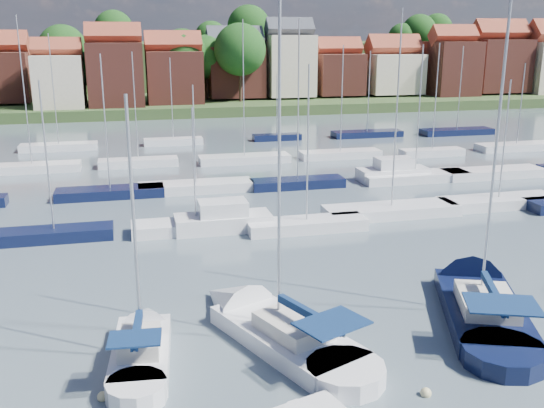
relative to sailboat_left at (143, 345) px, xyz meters
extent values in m
plane|color=#45515D|center=(11.57, 36.75, -0.37)|extent=(260.00, 260.00, 0.00)
cube|color=silver|center=(-0.08, -0.84, -0.12)|extent=(2.93, 5.99, 1.20)
cone|color=silver|center=(0.25, 2.76, -0.12)|extent=(2.66, 3.03, 2.42)
cylinder|color=silver|center=(-0.34, -3.73, -0.12)|extent=(2.62, 2.62, 1.20)
cube|color=beige|center=(-0.11, -1.25, 0.83)|extent=(1.90, 2.56, 0.70)
cylinder|color=#B2B2B7|center=(-0.04, -0.44, 5.85)|extent=(0.14, 0.14, 10.73)
cylinder|color=#B2B2B7|center=(-0.19, -2.05, 1.68)|extent=(0.39, 3.22, 0.10)
cube|color=#0F254C|center=(-0.19, -2.05, 1.83)|extent=(0.58, 3.07, 0.35)
cube|color=#0F254C|center=(-0.28, -3.09, 1.98)|extent=(2.18, 1.63, 0.08)
cube|color=silver|center=(6.46, -0.76, -0.12)|extent=(6.20, 8.64, 1.20)
cone|color=silver|center=(4.50, 3.82, -0.12)|extent=(4.58, 4.87, 3.32)
cylinder|color=silver|center=(8.03, -4.43, -0.12)|extent=(4.36, 4.36, 1.20)
cube|color=beige|center=(6.68, -1.27, 0.83)|extent=(3.45, 3.97, 0.70)
cylinder|color=#B2B2B7|center=(6.24, -0.25, 7.87)|extent=(0.14, 0.14, 14.78)
cylinder|color=#B2B2B7|center=(7.11, -2.29, 1.68)|extent=(1.84, 4.11, 0.10)
cube|color=#0F254C|center=(7.11, -2.29, 1.83)|extent=(1.93, 3.99, 0.35)
cube|color=#0F254C|center=(7.68, -3.62, 1.98)|extent=(3.38, 2.95, 0.08)
cube|color=black|center=(16.80, -0.41, -0.12)|extent=(6.60, 9.59, 1.20)
cone|color=black|center=(18.78, 4.76, -0.12)|extent=(4.98, 5.34, 3.69)
cylinder|color=black|center=(15.22, -4.55, -0.12)|extent=(4.76, 4.76, 1.20)
cube|color=beige|center=(16.58, -0.99, 0.83)|extent=(3.73, 4.37, 0.70)
cylinder|color=#B2B2B7|center=(17.02, 0.16, 8.87)|extent=(0.14, 0.14, 16.77)
cylinder|color=#B2B2B7|center=(16.15, -2.13, 1.68)|extent=(1.85, 4.63, 0.10)
cube|color=#0F254C|center=(16.15, -2.13, 1.83)|extent=(1.95, 4.47, 0.35)
cube|color=#0F254C|center=(15.58, -3.63, 1.98)|extent=(3.72, 3.19, 0.08)
sphere|color=#D85914|center=(8.34, -4.38, -0.37)|extent=(0.50, 0.50, 0.50)
sphere|color=beige|center=(10.85, -6.02, -0.37)|extent=(0.44, 0.44, 0.44)
sphere|color=#D85914|center=(18.18, 3.85, -0.37)|extent=(0.45, 0.45, 0.45)
sphere|color=beige|center=(-1.65, -3.33, -0.37)|extent=(0.44, 0.44, 0.44)
cube|color=black|center=(-5.54, 17.29, -0.02)|extent=(8.01, 2.24, 1.00)
cylinder|color=#B2B2B7|center=(-5.54, 17.29, 5.56)|extent=(0.12, 0.12, 10.16)
cube|color=silver|center=(4.30, 16.95, -0.02)|extent=(9.22, 2.58, 1.00)
cylinder|color=#B2B2B7|center=(4.30, 16.95, 4.57)|extent=(0.12, 0.12, 8.18)
cube|color=silver|center=(12.20, 15.36, -0.02)|extent=(8.78, 2.46, 1.00)
cylinder|color=#B2B2B7|center=(12.20, 15.36, 6.01)|extent=(0.12, 0.12, 11.06)
cube|color=silver|center=(19.80, 17.42, -0.02)|extent=(10.79, 3.02, 1.00)
cylinder|color=#B2B2B7|center=(19.80, 17.42, 7.92)|extent=(0.12, 0.12, 14.87)
cube|color=silver|center=(29.55, 17.78, -0.02)|extent=(10.13, 2.84, 1.00)
cylinder|color=#B2B2B7|center=(29.55, 17.78, 5.28)|extent=(0.12, 0.12, 9.59)
cube|color=silver|center=(6.26, 16.75, 0.13)|extent=(7.00, 2.60, 1.40)
cube|color=silver|center=(6.26, 16.75, 1.23)|extent=(3.50, 2.20, 1.30)
cube|color=black|center=(-1.98, 28.39, -0.02)|extent=(9.30, 2.60, 1.00)
cylinder|color=#B2B2B7|center=(-1.98, 28.39, 6.22)|extent=(0.12, 0.12, 11.48)
cube|color=silver|center=(5.63, 28.76, -0.02)|extent=(10.40, 2.91, 1.00)
cylinder|color=#B2B2B7|center=(5.63, 28.76, 4.87)|extent=(0.12, 0.12, 8.77)
cube|color=black|center=(15.05, 28.03, -0.02)|extent=(8.80, 2.46, 1.00)
cylinder|color=#B2B2B7|center=(15.05, 28.03, 7.65)|extent=(0.12, 0.12, 14.33)
cube|color=silver|center=(26.96, 27.91, -0.02)|extent=(10.73, 3.00, 1.00)
cylinder|color=#B2B2B7|center=(26.96, 27.91, 6.55)|extent=(0.12, 0.12, 12.14)
cube|color=silver|center=(35.39, 27.72, -0.02)|extent=(10.48, 2.93, 1.00)
cylinder|color=#B2B2B7|center=(35.39, 27.72, 5.62)|extent=(0.12, 0.12, 10.28)
cube|color=silver|center=(25.03, 28.75, 0.13)|extent=(7.00, 2.60, 1.40)
cube|color=silver|center=(25.03, 28.75, 1.23)|extent=(3.50, 2.20, 1.30)
cube|color=silver|center=(-10.15, 40.96, -0.02)|extent=(9.71, 2.72, 1.00)
cylinder|color=#B2B2B7|center=(-10.15, 40.96, 7.92)|extent=(0.12, 0.12, 14.88)
cube|color=silver|center=(0.73, 41.26, -0.02)|extent=(8.49, 2.38, 1.00)
cylinder|color=#B2B2B7|center=(0.73, 41.26, 6.14)|extent=(0.12, 0.12, 11.31)
cube|color=silver|center=(12.36, 40.53, -0.02)|extent=(10.16, 2.85, 1.00)
cylinder|color=#B2B2B7|center=(12.36, 40.53, 7.78)|extent=(0.12, 0.12, 14.59)
cube|color=silver|center=(23.74, 40.65, -0.02)|extent=(9.53, 2.67, 1.00)
cylinder|color=#B2B2B7|center=(23.74, 40.65, 6.44)|extent=(0.12, 0.12, 11.91)
cube|color=silver|center=(34.72, 39.25, -0.02)|extent=(7.62, 2.13, 1.00)
cylinder|color=#B2B2B7|center=(34.72, 39.25, 6.55)|extent=(0.12, 0.12, 12.13)
cube|color=silver|center=(46.79, 40.34, -0.02)|extent=(10.17, 2.85, 1.00)
cylinder|color=#B2B2B7|center=(46.79, 40.34, 5.35)|extent=(0.12, 0.12, 9.73)
cube|color=silver|center=(-8.69, 53.31, -0.02)|extent=(9.24, 2.59, 1.00)
cylinder|color=#B2B2B7|center=(-8.69, 53.31, 7.07)|extent=(0.12, 0.12, 13.17)
cube|color=silver|center=(5.48, 54.05, -0.02)|extent=(7.57, 2.12, 1.00)
cylinder|color=#B2B2B7|center=(5.48, 54.05, 5.60)|extent=(0.12, 0.12, 10.24)
cube|color=black|center=(19.45, 54.22, -0.02)|extent=(6.58, 1.84, 1.00)
cylinder|color=#B2B2B7|center=(19.45, 54.22, 4.49)|extent=(0.12, 0.12, 8.01)
cube|color=black|center=(32.50, 54.15, -0.02)|extent=(9.92, 2.78, 1.00)
cylinder|color=#B2B2B7|center=(32.50, 54.15, 5.94)|extent=(0.12, 0.12, 10.92)
cube|color=black|center=(45.85, 53.12, -0.02)|extent=(10.55, 2.95, 1.00)
cylinder|color=#B2B2B7|center=(45.85, 53.12, 6.24)|extent=(0.12, 0.12, 11.51)
cube|color=#374824|center=(11.57, 113.75, -0.07)|extent=(200.00, 70.00, 3.00)
cube|color=#374824|center=(11.57, 138.75, 4.63)|extent=(200.00, 60.00, 14.00)
cube|color=brown|center=(-22.08, 94.54, 6.20)|extent=(10.37, 9.97, 8.73)
cube|color=beige|center=(-11.18, 85.75, 5.71)|extent=(8.09, 8.80, 8.96)
cube|color=brown|center=(-11.18, 85.75, 11.18)|extent=(8.25, 4.00, 4.00)
cube|color=brown|center=(-1.78, 86.69, 6.72)|extent=(9.36, 10.17, 10.97)
cube|color=brown|center=(-1.78, 86.69, 13.35)|extent=(9.54, 4.63, 4.63)
cube|color=brown|center=(8.52, 88.40, 5.94)|extent=(9.90, 8.56, 9.42)
cube|color=brown|center=(8.52, 88.40, 11.87)|extent=(10.10, 4.90, 4.90)
cube|color=brown|center=(20.66, 93.40, 6.58)|extent=(10.59, 8.93, 9.49)
cube|color=#383A42|center=(20.66, 93.40, 12.62)|extent=(10.80, 5.24, 5.24)
cube|color=beige|center=(31.27, 92.55, 7.66)|extent=(9.01, 8.61, 11.65)
cube|color=#383A42|center=(31.27, 92.55, 14.58)|extent=(9.19, 4.46, 4.46)
cube|color=brown|center=(41.74, 93.75, 5.83)|extent=(9.10, 9.34, 8.00)
cube|color=brown|center=(41.74, 93.75, 10.95)|extent=(9.28, 4.50, 4.50)
cube|color=beige|center=(53.52, 93.34, 5.77)|extent=(10.86, 9.59, 7.88)
cube|color=brown|center=(53.52, 93.34, 11.04)|extent=(11.07, 5.37, 5.37)
cube|color=brown|center=(65.32, 90.67, 6.72)|extent=(9.18, 9.96, 10.97)
cube|color=brown|center=(65.32, 90.67, 13.33)|extent=(9.36, 4.54, 4.54)
cube|color=brown|center=(76.74, 91.96, 7.21)|extent=(11.39, 9.67, 10.76)
cube|color=brown|center=(76.74, 91.96, 13.99)|extent=(11.62, 5.64, 5.64)
cylinder|color=#382619|center=(68.34, 112.26, 8.14)|extent=(0.50, 0.50, 4.47)
sphere|color=#204D18|center=(68.34, 112.26, 14.21)|extent=(8.18, 8.18, 8.18)
cylinder|color=#382619|center=(15.03, 92.68, 3.46)|extent=(0.50, 0.50, 4.46)
sphere|color=#204D18|center=(15.03, 92.68, 9.51)|extent=(8.15, 8.15, 8.15)
cylinder|color=#382619|center=(26.79, 110.43, 8.21)|extent=(0.50, 0.50, 5.15)
sphere|color=#204D18|center=(26.79, 110.43, 15.19)|extent=(9.41, 9.41, 9.41)
cylinder|color=#382619|center=(-1.98, 113.06, 8.31)|extent=(0.50, 0.50, 4.56)
sphere|color=#204D18|center=(-1.98, 113.06, 14.50)|extent=(8.34, 8.34, 8.34)
cylinder|color=#382619|center=(-11.67, 102.00, 3.81)|extent=(0.50, 0.50, 5.15)
sphere|color=#204D18|center=(-11.67, 102.00, 10.80)|extent=(9.42, 9.42, 9.42)
cylinder|color=#382619|center=(25.32, 101.46, 3.12)|extent=(0.50, 0.50, 3.77)
sphere|color=#204D18|center=(25.32, 101.46, 8.23)|extent=(6.89, 6.89, 6.89)
cylinder|color=#382619|center=(20.61, 87.69, 3.84)|extent=(0.50, 0.50, 5.21)
sphere|color=#204D18|center=(20.61, 87.69, 10.92)|extent=(9.53, 9.53, 9.53)
cylinder|color=#382619|center=(73.50, 98.37, 2.72)|extent=(0.50, 0.50, 2.97)
sphere|color=#204D18|center=(73.50, 98.37, 6.76)|extent=(5.44, 5.44, 5.44)
cylinder|color=#382619|center=(10.42, 90.50, 3.65)|extent=(0.50, 0.50, 4.84)
sphere|color=#204D18|center=(10.42, 90.50, 10.22)|extent=(8.85, 8.85, 8.85)
cylinder|color=#382619|center=(64.25, 112.47, 7.80)|extent=(0.50, 0.50, 3.72)
sphere|color=#204D18|center=(64.25, 112.47, 12.84)|extent=(6.80, 6.80, 6.80)
cylinder|color=#382619|center=(65.62, 90.88, 3.26)|extent=(0.50, 0.50, 4.05)
sphere|color=#204D18|center=(65.62, 90.88, 8.75)|extent=(7.40, 7.40, 7.40)
cylinder|color=#382619|center=(18.40, 110.04, 7.54)|extent=(0.50, 0.50, 3.93)
sphere|color=#204D18|center=(18.40, 110.04, 12.88)|extent=(7.19, 7.19, 7.19)
cylinder|color=#382619|center=(42.22, 96.92, 3.14)|extent=(0.50, 0.50, 3.82)
sphere|color=#204D18|center=(42.22, 96.92, 8.33)|extent=(6.99, 6.99, 6.99)
cylinder|color=#382619|center=(-5.88, 89.87, 2.97)|extent=(0.50, 0.50, 3.48)
sphere|color=#204D18|center=(-5.88, 89.87, 7.70)|extent=(6.37, 6.37, 6.37)
cylinder|color=#382619|center=(69.08, 99.56, 2.73)|extent=(0.50, 0.50, 2.99)
sphere|color=#204D18|center=(69.08, 99.56, 6.78)|extent=(5.46, 5.46, 5.46)
cylinder|color=#382619|center=(15.17, 95.79, 2.86)|extent=(0.50, 0.50, 3.25)
sphere|color=#204D18|center=(15.17, 95.79, 7.26)|extent=(5.94, 5.94, 5.94)
cylinder|color=#382619|center=(8.51, 97.49, 2.72)|extent=(0.50, 0.50, 2.98)
sphere|color=#204D18|center=(8.51, 97.49, 6.78)|extent=(5.46, 5.46, 5.46)
cylinder|color=#382619|center=(76.23, 118.50, 8.99)|extent=(0.50, 0.50, 4.29)
sphere|color=#204D18|center=(76.23, 118.50, 14.81)|extent=(7.84, 7.84, 7.84)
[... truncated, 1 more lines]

